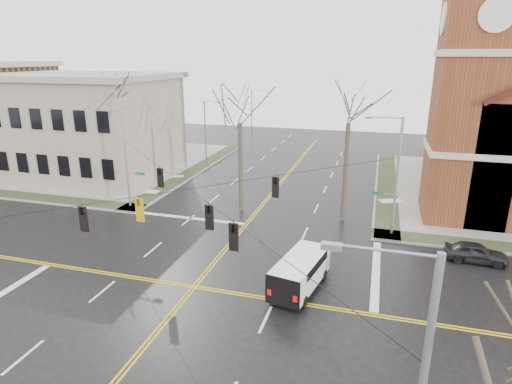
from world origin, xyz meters
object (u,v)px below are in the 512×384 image
(signal_pole_nw, at_px, (127,155))
(cargo_van, at_px, (301,270))
(tree_nw_near, at_px, (240,117))
(streetlight_north_b, at_px, (253,111))
(parked_car_a, at_px, (476,252))
(streetlight_north_a, at_px, (206,131))
(tree_ne, at_px, (349,117))
(signal_pole_ne, at_px, (395,174))
(tree_nw_far, at_px, (111,103))

(signal_pole_nw, relative_size, cargo_van, 1.62)
(signal_pole_nw, xyz_separation_m, tree_nw_near, (9.80, 2.26, 3.42))
(streetlight_north_b, xyz_separation_m, parked_car_a, (27.52, -39.60, -3.79))
(streetlight_north_a, xyz_separation_m, cargo_van, (16.85, -26.24, -3.28))
(streetlight_north_b, bearing_deg, tree_ne, -61.99)
(signal_pole_ne, distance_m, signal_pole_nw, 22.64)
(signal_pole_ne, xyz_separation_m, signal_pole_nw, (-22.64, 0.00, 0.00))
(parked_car_a, relative_size, tree_ne, 0.33)
(signal_pole_nw, distance_m, parked_car_a, 28.68)
(streetlight_north_a, bearing_deg, tree_nw_near, -57.31)
(signal_pole_nw, relative_size, tree_ne, 0.75)
(signal_pole_ne, xyz_separation_m, tree_nw_near, (-12.84, 2.26, 3.42))
(streetlight_north_b, relative_size, tree_nw_far, 0.64)
(parked_car_a, distance_m, tree_nw_near, 20.64)
(signal_pole_nw, distance_m, cargo_van, 20.39)
(signal_pole_ne, relative_size, streetlight_north_b, 1.12)
(signal_pole_ne, bearing_deg, signal_pole_nw, 180.00)
(parked_car_a, bearing_deg, tree_ne, 63.87)
(cargo_van, distance_m, parked_car_a, 12.58)
(signal_pole_ne, distance_m, streetlight_north_b, 42.61)
(streetlight_north_a, bearing_deg, tree_ne, -37.96)
(parked_car_a, relative_size, tree_nw_near, 0.34)
(streetlight_north_b, bearing_deg, tree_nw_far, -96.18)
(parked_car_a, bearing_deg, tree_nw_near, 77.71)
(streetlight_north_b, distance_m, tree_nw_far, 34.26)
(streetlight_north_b, height_order, parked_car_a, streetlight_north_b)
(streetlight_north_a, xyz_separation_m, streetlight_north_b, (0.00, 20.00, 0.00))
(parked_car_a, bearing_deg, signal_pole_nw, 87.69)
(signal_pole_ne, bearing_deg, streetlight_north_a, 143.10)
(cargo_van, xyz_separation_m, tree_nw_near, (-7.72, 12.00, 7.19))
(streetlight_north_a, distance_m, cargo_van, 31.35)
(tree_ne, bearing_deg, signal_pole_nw, -173.01)
(cargo_van, bearing_deg, streetlight_north_b, 120.92)
(signal_pole_ne, height_order, signal_pole_nw, same)
(streetlight_north_b, bearing_deg, signal_pole_nw, -91.05)
(signal_pole_nw, bearing_deg, tree_nw_far, 137.36)
(streetlight_north_b, xyz_separation_m, tree_ne, (18.18, -34.19, 4.25))
(signal_pole_ne, distance_m, tree_nw_near, 13.48)
(signal_pole_ne, xyz_separation_m, cargo_van, (-5.12, -9.74, -3.77))
(tree_ne, bearing_deg, streetlight_north_b, 118.01)
(signal_pole_nw, bearing_deg, signal_pole_ne, 0.00)
(tree_nw_far, bearing_deg, signal_pole_ne, -6.13)
(signal_pole_ne, height_order, cargo_van, signal_pole_ne)
(signal_pole_nw, distance_m, tree_nw_near, 10.63)
(tree_nw_far, bearing_deg, parked_car_a, -10.63)
(signal_pole_ne, relative_size, signal_pole_nw, 1.00)
(signal_pole_nw, height_order, streetlight_north_b, signal_pole_nw)
(cargo_van, relative_size, tree_nw_far, 0.44)
(signal_pole_nw, height_order, tree_nw_near, tree_nw_near)
(streetlight_north_a, bearing_deg, tree_nw_far, -104.90)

